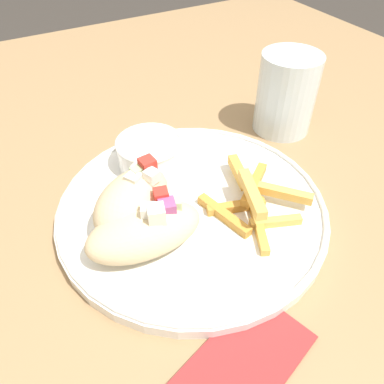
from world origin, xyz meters
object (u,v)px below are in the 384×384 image
(plate, at_px, (192,207))
(fries_pile, at_px, (251,199))
(pita_sandwich_near, at_px, (145,230))
(sauce_ramekin, at_px, (150,151))
(water_glass, at_px, (286,97))
(pita_sandwich_far, at_px, (132,200))

(plate, distance_m, fries_pile, 0.07)
(pita_sandwich_near, bearing_deg, fries_pile, -0.12)
(sauce_ramekin, height_order, water_glass, water_glass)
(pita_sandwich_near, height_order, water_glass, water_glass)
(plate, distance_m, sauce_ramekin, 0.10)
(pita_sandwich_far, height_order, water_glass, water_glass)
(plate, bearing_deg, pita_sandwich_near, -157.49)
(pita_sandwich_near, distance_m, sauce_ramekin, 0.14)
(pita_sandwich_far, bearing_deg, water_glass, -15.56)
(pita_sandwich_near, bearing_deg, sauce_ramekin, 66.91)
(plate, bearing_deg, fries_pile, -33.53)
(fries_pile, bearing_deg, plate, 146.47)
(plate, xyz_separation_m, pita_sandwich_far, (-0.07, 0.01, 0.03))
(plate, bearing_deg, pita_sandwich_far, 169.67)
(water_glass, bearing_deg, pita_sandwich_far, -163.64)
(pita_sandwich_far, relative_size, water_glass, 1.06)
(fries_pile, bearing_deg, pita_sandwich_far, 158.06)
(sauce_ramekin, bearing_deg, water_glass, 0.28)
(pita_sandwich_near, relative_size, water_glass, 1.09)
(pita_sandwich_far, height_order, fries_pile, pita_sandwich_far)
(sauce_ramekin, distance_m, water_glass, 0.22)
(plate, distance_m, pita_sandwich_far, 0.08)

